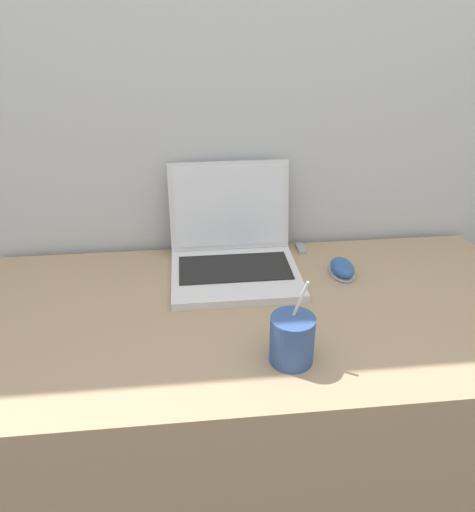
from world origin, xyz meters
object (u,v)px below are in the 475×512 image
computer_mouse (342,268)px  usb_stick (301,248)px  laptop (233,250)px  drink_cup (292,339)px

computer_mouse → usb_stick: size_ratio=1.69×
computer_mouse → usb_stick: bearing=117.1°
laptop → drink_cup: laptop is taller
laptop → computer_mouse: (0.28, -0.06, -0.04)m
laptop → usb_stick: size_ratio=5.38×
computer_mouse → laptop: bearing=168.2°
laptop → computer_mouse: size_ratio=3.19×
drink_cup → computer_mouse: drink_cup is taller
drink_cup → usb_stick: (0.13, 0.47, -0.05)m
drink_cup → computer_mouse: bearing=58.3°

